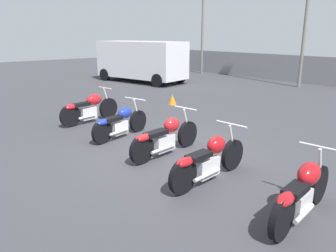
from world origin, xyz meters
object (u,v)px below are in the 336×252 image
object	(u,v)px
motorcycle_slot_3	(209,160)
motorcycle_slot_4	(302,192)
motorcycle_slot_2	(165,137)
motorcycle_slot_0	(89,108)
traffic_cone_near	(172,100)
motorcycle_slot_1	(120,123)
parked_van	(141,60)

from	to	relation	value
motorcycle_slot_3	motorcycle_slot_4	xyz separation A→B (m)	(1.81, 0.07, 0.02)
motorcycle_slot_4	motorcycle_slot_2	bearing A→B (deg)	169.61
motorcycle_slot_0	motorcycle_slot_4	size ratio (longest dim) A/B	1.04
motorcycle_slot_0	motorcycle_slot_4	distance (m)	7.18
motorcycle_slot_4	traffic_cone_near	xyz separation A→B (m)	(-7.55, 4.04, -0.26)
motorcycle_slot_2	motorcycle_slot_3	distance (m)	1.63
motorcycle_slot_1	motorcycle_slot_2	bearing A→B (deg)	-10.07
motorcycle_slot_3	parked_van	world-z (taller)	parked_van
motorcycle_slot_3	motorcycle_slot_1	bearing A→B (deg)	171.82
motorcycle_slot_4	parked_van	distance (m)	15.24
motorcycle_slot_1	parked_van	bearing A→B (deg)	128.43
motorcycle_slot_2	motorcycle_slot_3	bearing A→B (deg)	-16.93
motorcycle_slot_0	motorcycle_slot_1	bearing A→B (deg)	-11.37
motorcycle_slot_0	parked_van	distance (m)	9.25
motorcycle_slot_2	motorcycle_slot_4	xyz separation A→B (m)	(3.42, -0.21, 0.02)
motorcycle_slot_0	traffic_cone_near	xyz separation A→B (m)	(-0.37, 3.78, -0.26)
motorcycle_slot_0	motorcycle_slot_2	size ratio (longest dim) A/B	0.97
motorcycle_slot_0	traffic_cone_near	world-z (taller)	motorcycle_slot_0
motorcycle_slot_2	motorcycle_slot_3	size ratio (longest dim) A/B	1.01
motorcycle_slot_1	motorcycle_slot_3	distance (m)	3.41
motorcycle_slot_3	parked_van	bearing A→B (deg)	144.53
traffic_cone_near	motorcycle_slot_3	bearing A→B (deg)	-35.60
motorcycle_slot_2	motorcycle_slot_4	distance (m)	3.43
parked_van	traffic_cone_near	world-z (taller)	parked_van
motorcycle_slot_4	parked_van	size ratio (longest dim) A/B	0.36
motorcycle_slot_2	motorcycle_slot_3	world-z (taller)	same
motorcycle_slot_2	parked_van	world-z (taller)	parked_van
motorcycle_slot_0	motorcycle_slot_2	distance (m)	3.76
motorcycle_slot_3	traffic_cone_near	size ratio (longest dim) A/B	5.43
traffic_cone_near	motorcycle_slot_0	bearing A→B (deg)	-84.41
motorcycle_slot_3	traffic_cone_near	xyz separation A→B (m)	(-5.73, 4.11, -0.23)
motorcycle_slot_3	motorcycle_slot_0	bearing A→B (deg)	171.73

